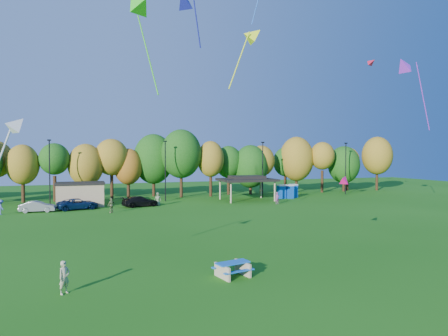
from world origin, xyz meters
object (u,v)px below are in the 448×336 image
object	(u,v)px
kite_flyer	(64,277)
car_b	(38,207)
car_c	(78,204)
car_d	(140,201)
picnic_table	(233,268)
porta_potties	(288,191)

from	to	relation	value
kite_flyer	car_b	xyz separation A→B (m)	(-4.67, 31.63, -0.17)
kite_flyer	car_c	xyz separation A→B (m)	(-0.02, 32.54, -0.13)
car_b	car_c	size ratio (longest dim) A/B	0.80
car_c	car_d	bearing A→B (deg)	-101.46
picnic_table	kite_flyer	distance (m)	9.06
car_c	kite_flyer	bearing A→B (deg)	166.80
kite_flyer	car_c	bearing A→B (deg)	47.64
porta_potties	picnic_table	xyz separation A→B (m)	(-22.62, -35.78, -0.60)
car_b	car_c	world-z (taller)	car_c
car_b	picnic_table	bearing A→B (deg)	-154.29
porta_potties	car_c	world-z (taller)	porta_potties
kite_flyer	picnic_table	bearing A→B (deg)	-43.02
porta_potties	kite_flyer	distance (m)	47.72
picnic_table	car_c	world-z (taller)	car_c
porta_potties	car_d	distance (m)	24.05
picnic_table	kite_flyer	size ratio (longest dim) A/B	1.34
car_b	car_d	world-z (taller)	car_d
kite_flyer	car_b	world-z (taller)	kite_flyer
picnic_table	car_c	size ratio (longest dim) A/B	0.44
kite_flyer	car_d	size ratio (longest dim) A/B	0.35
porta_potties	car_d	bearing A→B (deg)	-173.07
porta_potties	car_c	size ratio (longest dim) A/B	0.73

